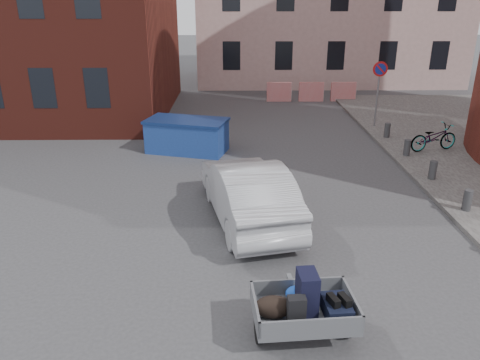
{
  "coord_description": "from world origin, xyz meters",
  "views": [
    {
      "loc": [
        0.08,
        -9.52,
        5.21
      ],
      "look_at": [
        0.23,
        0.89,
        1.1
      ],
      "focal_mm": 35.0,
      "sensor_mm": 36.0,
      "label": 1
    }
  ],
  "objects_px": {
    "dumpster": "(187,136)",
    "silver_car": "(248,191)",
    "trailer": "(303,307)",
    "bicycle": "(434,137)"
  },
  "relations": [
    {
      "from": "trailer",
      "to": "dumpster",
      "type": "bearing_deg",
      "value": 101.09
    },
    {
      "from": "dumpster",
      "to": "silver_car",
      "type": "xyz_separation_m",
      "value": [
        1.99,
        -5.5,
        0.17
      ]
    },
    {
      "from": "silver_car",
      "to": "bicycle",
      "type": "xyz_separation_m",
      "value": [
        6.67,
        5.14,
        -0.16
      ]
    },
    {
      "from": "dumpster",
      "to": "silver_car",
      "type": "distance_m",
      "value": 5.85
    },
    {
      "from": "trailer",
      "to": "silver_car",
      "type": "distance_m",
      "value": 4.44
    },
    {
      "from": "trailer",
      "to": "silver_car",
      "type": "xyz_separation_m",
      "value": [
        -0.75,
        4.38,
        0.15
      ]
    },
    {
      "from": "trailer",
      "to": "bicycle",
      "type": "distance_m",
      "value": 11.21
    },
    {
      "from": "trailer",
      "to": "silver_car",
      "type": "relative_size",
      "value": 0.4
    },
    {
      "from": "trailer",
      "to": "silver_car",
      "type": "bearing_deg",
      "value": 95.26
    },
    {
      "from": "trailer",
      "to": "silver_car",
      "type": "height_order",
      "value": "silver_car"
    }
  ]
}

